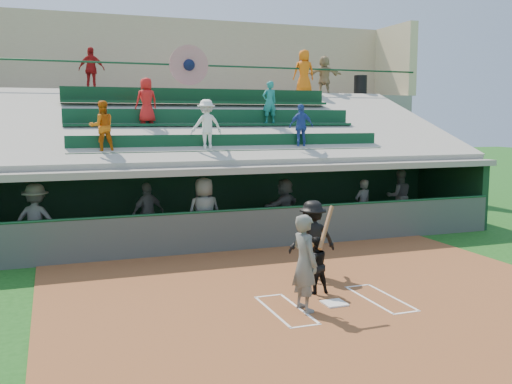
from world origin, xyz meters
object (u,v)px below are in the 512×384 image
object	(u,v)px
home_plate	(334,303)
trash_bin	(360,85)
batter_at_plate	(305,262)
catcher	(315,265)

from	to	relation	value
home_plate	trash_bin	bearing A→B (deg)	58.38
home_plate	trash_bin	size ratio (longest dim) A/B	0.52
batter_at_plate	home_plate	bearing A→B (deg)	10.27
catcher	home_plate	bearing A→B (deg)	92.41
trash_bin	home_plate	bearing A→B (deg)	-121.62
home_plate	batter_at_plate	xyz separation A→B (m)	(-0.69, -0.13, 0.90)
trash_bin	batter_at_plate	bearing A→B (deg)	-123.62
batter_at_plate	catcher	xyz separation A→B (m)	(0.64, 0.91, -0.33)
batter_at_plate	trash_bin	xyz separation A→B (m)	(8.27, 12.44, 4.08)
batter_at_plate	trash_bin	bearing A→B (deg)	56.38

